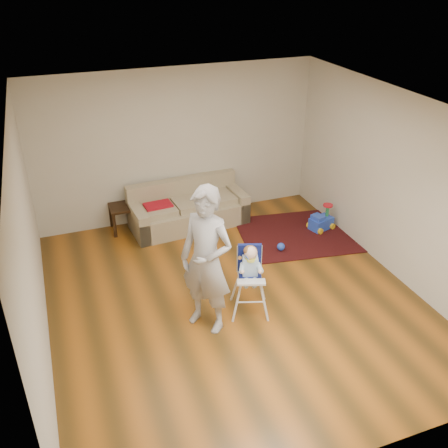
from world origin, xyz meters
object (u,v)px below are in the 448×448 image
object	(u,v)px
side_table	(124,218)
high_chair	(250,280)
ride_on_toy	(322,217)
adult	(207,261)
sofa	(189,205)
toy_ball	(281,247)

from	to	relation	value
side_table	high_chair	world-z (taller)	high_chair
ride_on_toy	high_chair	size ratio (longest dim) A/B	0.42
ride_on_toy	adult	distance (m)	3.29
sofa	toy_ball	xyz separation A→B (m)	(1.15, -1.38, -0.31)
sofa	toy_ball	size ratio (longest dim) A/B	15.82
high_chair	adult	world-z (taller)	adult
sofa	adult	size ratio (longest dim) A/B	1.06
side_table	sofa	bearing A→B (deg)	-12.22
ride_on_toy	toy_ball	size ratio (longest dim) A/B	3.28
sofa	adult	xyz separation A→B (m)	(-0.56, -2.68, 0.59)
high_chair	adult	xyz separation A→B (m)	(-0.62, -0.08, 0.49)
sofa	high_chair	bearing A→B (deg)	-93.02
ride_on_toy	toy_ball	distance (m)	1.08
side_table	ride_on_toy	bearing A→B (deg)	-20.22
sofa	high_chair	xyz separation A→B (m)	(0.06, -2.61, 0.10)
side_table	ride_on_toy	xyz separation A→B (m)	(3.24, -1.19, -0.00)
sofa	high_chair	size ratio (longest dim) A/B	2.05
side_table	ride_on_toy	size ratio (longest dim) A/B	1.08
toy_ball	high_chair	distance (m)	1.69
ride_on_toy	high_chair	distance (m)	2.66
adult	toy_ball	bearing A→B (deg)	88.46
sofa	ride_on_toy	distance (m)	2.34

